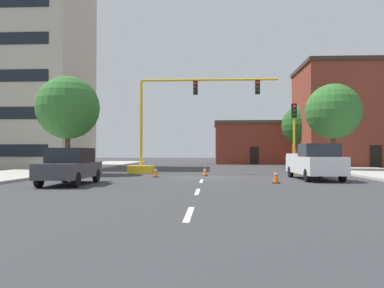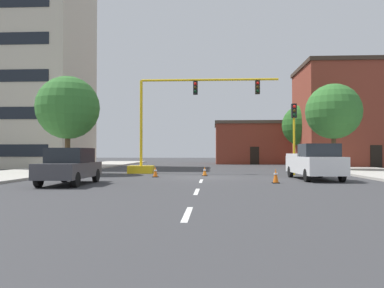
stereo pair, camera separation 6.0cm
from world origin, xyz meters
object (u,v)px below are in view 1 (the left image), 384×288
Objects in this scene: tree_left_near at (68,108)px; tree_right_mid at (333,112)px; traffic_cone_roadside_b at (276,176)px; traffic_light_pole_right at (294,123)px; traffic_cone_roadside_a at (205,171)px; traffic_signal_gantry at (161,141)px; tree_right_far at (303,126)px; sedan_dark_gray_near_left at (70,166)px; traffic_cone_roadside_c at (156,172)px; pickup_truck_white at (315,162)px.

tree_right_mid is at bearing 16.73° from tree_left_near.
traffic_cone_roadside_b is at bearing -27.82° from tree_left_near.
traffic_light_pole_right is 8.01× the size of traffic_cone_roadside_a.
tree_right_mid reaches higher than traffic_cone_roadside_b.
tree_left_near is 10.52m from traffic_cone_roadside_a.
tree_left_near is at bearing 172.49° from traffic_cone_roadside_a.
traffic_signal_gantry is 21.04m from tree_right_far.
sedan_dark_gray_near_left is 9.39m from traffic_cone_roadside_a.
tree_left_near is (-6.32, -1.58, 2.26)m from traffic_signal_gantry.
sedan_dark_gray_near_left is (-3.08, -9.80, -1.46)m from traffic_signal_gantry.
traffic_cone_roadside_b is at bearing -32.98° from traffic_cone_roadside_c.
tree_left_near is at bearing -163.27° from tree_right_mid.
tree_right_far is 25.63m from traffic_cone_roadside_b.
tree_right_mid reaches higher than traffic_cone_roadside_c.
tree_right_mid reaches higher than tree_right_far.
tree_right_far reaches higher than pickup_truck_white.
tree_right_mid reaches higher than sedan_dark_gray_near_left.
sedan_dark_gray_near_left is at bearing -162.33° from pickup_truck_white.
traffic_light_pole_right is 8.08m from traffic_cone_roadside_b.
traffic_cone_roadside_b is 1.13× the size of traffic_cone_roadside_c.
traffic_cone_roadside_b is (3.64, -5.69, 0.07)m from traffic_cone_roadside_a.
pickup_truck_white is at bearing 17.67° from sedan_dark_gray_near_left.
traffic_cone_roadside_c is (-13.50, -20.05, -4.16)m from tree_right_far.
tree_right_mid is 9.77× the size of traffic_cone_roadside_b.
traffic_cone_roadside_a is at bearing 24.68° from traffic_cone_roadside_c.
traffic_cone_roadside_c reaches higher than traffic_cone_roadside_a.
traffic_cone_roadside_b is (-6.86, -24.35, -4.12)m from tree_right_far.
tree_left_near is 10.50× the size of traffic_cone_roadside_c.
tree_left_near reaches higher than tree_right_far.
pickup_truck_white is 13.11m from sedan_dark_gray_near_left.
sedan_dark_gray_near_left reaches higher than traffic_cone_roadside_c.
traffic_signal_gantry is 14.76× the size of traffic_cone_roadside_b.
traffic_cone_roadside_b is at bearing -108.47° from traffic_light_pole_right.
tree_left_near is 1.24× the size of pickup_truck_white.
traffic_signal_gantry reaches higher than tree_left_near.
tree_right_mid is at bearing 17.93° from traffic_signal_gantry.
tree_right_mid is 16.56m from traffic_cone_roadside_c.
tree_left_near is at bearing 158.00° from traffic_cone_roadside_c.
pickup_truck_white reaches higher than traffic_cone_roadside_a.
traffic_signal_gantry is at bearing -130.87° from tree_right_far.
traffic_cone_roadside_b is at bearing -105.74° from tree_right_far.
traffic_light_pole_right reaches higher than pickup_truck_white.
tree_right_mid reaches higher than traffic_cone_roadside_a.
sedan_dark_gray_near_left is (-16.67, -14.20, -3.97)m from tree_right_mid.
traffic_cone_roadside_a is (-10.50, -18.67, -4.19)m from tree_right_far.
traffic_cone_roadside_a is at bearing -119.36° from tree_right_far.
pickup_truck_white is 9.38m from traffic_cone_roadside_c.
tree_right_far is at bearing 74.26° from traffic_cone_roadside_b.
traffic_cone_roadside_a is 0.82× the size of traffic_cone_roadside_b.
traffic_signal_gantry is 2.38× the size of sedan_dark_gray_near_left.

